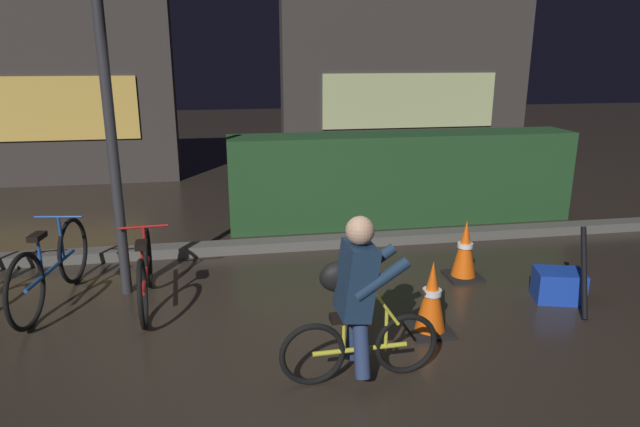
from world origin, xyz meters
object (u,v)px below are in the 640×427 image
(cyclist, at_px, (357,299))
(traffic_cone_near, at_px, (432,298))
(parked_bike_center_left, at_px, (145,273))
(traffic_cone_far, at_px, (465,250))
(street_post, at_px, (112,147))
(parked_bike_left_mid, at_px, (51,268))
(blue_crate, at_px, (558,285))
(closed_umbrella, at_px, (584,272))

(cyclist, bearing_deg, traffic_cone_near, 33.24)
(parked_bike_center_left, relative_size, traffic_cone_far, 2.40)
(street_post, relative_size, parked_bike_left_mid, 1.73)
(blue_crate, height_order, closed_umbrella, closed_umbrella)
(parked_bike_center_left, distance_m, traffic_cone_near, 2.64)
(traffic_cone_near, height_order, cyclist, cyclist)
(blue_crate, bearing_deg, street_post, 167.73)
(cyclist, bearing_deg, closed_umbrella, 14.92)
(traffic_cone_near, bearing_deg, traffic_cone_far, 54.24)
(parked_bike_left_mid, distance_m, parked_bike_center_left, 0.90)
(traffic_cone_near, xyz_separation_m, cyclist, (-0.79, -0.57, 0.32))
(parked_bike_center_left, height_order, blue_crate, parked_bike_center_left)
(street_post, distance_m, closed_umbrella, 4.49)
(traffic_cone_far, bearing_deg, closed_umbrella, -51.70)
(traffic_cone_near, bearing_deg, closed_umbrella, 5.66)
(parked_bike_left_mid, distance_m, traffic_cone_far, 4.11)
(parked_bike_center_left, height_order, cyclist, cyclist)
(parked_bike_left_mid, bearing_deg, blue_crate, -90.88)
(parked_bike_left_mid, height_order, traffic_cone_far, parked_bike_left_mid)
(parked_bike_center_left, distance_m, blue_crate, 3.94)
(closed_umbrella, bearing_deg, parked_bike_left_mid, 98.86)
(traffic_cone_near, xyz_separation_m, closed_umbrella, (1.51, 0.15, 0.07))
(street_post, height_order, traffic_cone_near, street_post)
(traffic_cone_far, xyz_separation_m, blue_crate, (0.67, -0.68, -0.16))
(street_post, xyz_separation_m, closed_umbrella, (4.20, -1.15, -1.08))
(street_post, bearing_deg, parked_bike_center_left, -53.85)
(blue_crate, distance_m, cyclist, 2.49)
(parked_bike_left_mid, relative_size, parked_bike_center_left, 1.10)
(traffic_cone_far, bearing_deg, street_post, 176.40)
(traffic_cone_near, distance_m, cyclist, 1.02)
(parked_bike_left_mid, distance_m, traffic_cone_near, 3.53)
(street_post, xyz_separation_m, traffic_cone_near, (2.69, -1.30, -1.15))
(blue_crate, xyz_separation_m, closed_umbrella, (0.07, -0.25, 0.23))
(closed_umbrella, bearing_deg, parked_bike_center_left, 99.04)
(blue_crate, height_order, cyclist, cyclist)
(parked_bike_left_mid, bearing_deg, cyclist, -116.12)
(street_post, bearing_deg, parked_bike_left_mid, -168.61)
(parked_bike_left_mid, bearing_deg, traffic_cone_far, -82.95)
(parked_bike_left_mid, height_order, traffic_cone_near, parked_bike_left_mid)
(street_post, xyz_separation_m, parked_bike_left_mid, (-0.64, -0.13, -1.11))
(parked_bike_center_left, xyz_separation_m, traffic_cone_near, (2.45, -0.97, -0.01))
(street_post, xyz_separation_m, cyclist, (1.90, -1.87, -0.83))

